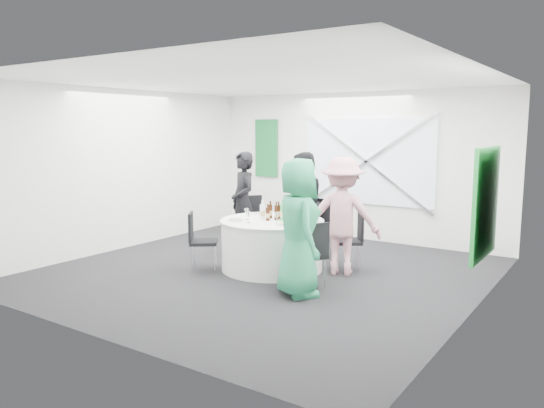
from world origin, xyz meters
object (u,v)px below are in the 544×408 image
Objects in this scene: green_water_bottle at (282,212)px; chair_back_right at (353,236)px; person_man_back_left at (243,203)px; person_woman_pink at (342,216)px; clear_water_bottle at (263,212)px; banquet_table at (272,245)px; chair_front_left at (198,237)px; person_man_back at (302,204)px; chair_front_right at (311,250)px; person_woman_green at (298,228)px; chair_back_left at (252,219)px; chair_back at (320,223)px.

chair_back_right is at bearing 36.33° from green_water_bottle.
person_man_back_left reaches higher than person_woman_pink.
green_water_bottle is 0.32m from clear_water_bottle.
chair_front_left is (-0.89, -0.66, 0.13)m from banquet_table.
banquet_table is 0.90× the size of person_man_back.
chair_front_right is at bearing -36.12° from green_water_bottle.
chair_front_right is 0.98m from person_woman_pink.
person_man_back_left is 0.98× the size of person_woman_green.
chair_front_left is 1.03m from clear_water_bottle.
chair_back_right and chair_front_left have the same top height.
banquet_table is 5.11× the size of green_water_bottle.
chair_front_right is (1.93, -1.33, -0.03)m from chair_back_left.
person_man_back reaches higher than chair_back.
chair_front_left is 3.08× the size of clear_water_bottle.
person_man_back_left reaches higher than chair_back_left.
chair_front_left is 0.50× the size of person_woman_green.
person_woman_green reaches higher than chair_front_left.
chair_back is 1.09× the size of chair_back_right.
chair_back_left is at bearing -94.96° from chair_front_right.
chair_back_left is (-1.12, -0.38, 0.01)m from chair_back.
chair_front_left is at bearing -111.50° from chair_back.
chair_back_left is 0.93m from person_man_back.
green_water_bottle is at bearing -6.64° from person_woman_green.
chair_back_right is 1.22m from person_man_back.
banquet_table is at bearing -90.00° from chair_back.
chair_front_right is 2.39m from person_man_back_left.
person_woman_green is (-0.03, -0.28, 0.34)m from chair_front_right.
person_woman_green reaches higher than chair_front_right.
person_man_back_left is at bearing -122.84° from chair_back_right.
chair_back is at bearing -27.40° from person_woman_green.
person_man_back_left is 5.67× the size of green_water_bottle.
chair_back is 0.54× the size of person_woman_green.
person_woman_pink reaches higher than chair_back_left.
chair_back_left is 1.10× the size of chair_back_right.
person_woman_pink reaches higher than chair_back_right.
chair_back_left reaches higher than chair_front_left.
person_man_back_left is at bearing 179.08° from chair_back_left.
banquet_table is 1.78× the size of chair_front_left.
chair_front_right is 1.89m from chair_front_left.
chair_back_right is 2.07m from person_man_back_left.
chair_front_right is at bearing -123.87° from chair_front_left.
banquet_table is 1.78× the size of chair_back_right.
chair_back_left is 1.06× the size of chair_front_right.
green_water_bottle is at bearing -83.85° from chair_back_left.
green_water_bottle is (1.18, -0.59, 0.01)m from person_man_back_left.
person_woman_green reaches higher than clear_water_bottle.
person_man_back_left is at bearing -30.55° from chair_front_left.
banquet_table is 1.16m from person_man_back.
person_woman_pink is at bearing 52.17° from person_man_back.
chair_front_left is at bearing -29.98° from person_man_back.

